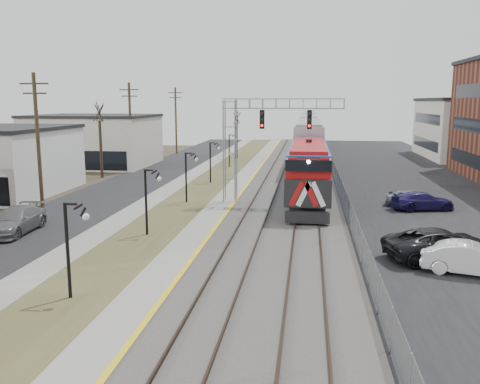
# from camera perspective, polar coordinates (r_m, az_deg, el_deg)

# --- Properties ---
(street_west) EXTENTS (7.00, 120.00, 0.04)m
(street_west) POSITION_cam_1_polar(r_m,az_deg,el_deg) (49.18, -12.61, 0.65)
(street_west) COLOR black
(street_west) RESTS_ON ground
(sidewalk) EXTENTS (2.00, 120.00, 0.08)m
(sidewalk) POSITION_cam_1_polar(r_m,az_deg,el_deg) (47.81, -7.55, 0.57)
(sidewalk) COLOR gray
(sidewalk) RESTS_ON ground
(grass_median) EXTENTS (4.00, 120.00, 0.06)m
(grass_median) POSITION_cam_1_polar(r_m,az_deg,el_deg) (47.12, -4.02, 0.48)
(grass_median) COLOR #454826
(grass_median) RESTS_ON ground
(platform) EXTENTS (2.00, 120.00, 0.24)m
(platform) POSITION_cam_1_polar(r_m,az_deg,el_deg) (46.59, -0.41, 0.50)
(platform) COLOR gray
(platform) RESTS_ON ground
(ballast_bed) EXTENTS (8.00, 120.00, 0.20)m
(ballast_bed) POSITION_cam_1_polar(r_m,az_deg,el_deg) (46.17, 5.75, 0.34)
(ballast_bed) COLOR #595651
(ballast_bed) RESTS_ON ground
(parking_lot) EXTENTS (16.00, 120.00, 0.04)m
(parking_lot) POSITION_cam_1_polar(r_m,az_deg,el_deg) (47.35, 20.42, -0.11)
(parking_lot) COLOR black
(parking_lot) RESTS_ON ground
(platform_edge) EXTENTS (0.24, 120.00, 0.01)m
(platform_edge) POSITION_cam_1_polar(r_m,az_deg,el_deg) (46.46, 0.67, 0.63)
(platform_edge) COLOR gold
(platform_edge) RESTS_ON platform
(track_near) EXTENTS (1.58, 120.00, 0.15)m
(track_near) POSITION_cam_1_polar(r_m,az_deg,el_deg) (46.25, 3.27, 0.61)
(track_near) COLOR #2D2119
(track_near) RESTS_ON ballast_bed
(track_far) EXTENTS (1.58, 120.00, 0.15)m
(track_far) POSITION_cam_1_polar(r_m,az_deg,el_deg) (46.12, 7.61, 0.51)
(track_far) COLOR #2D2119
(track_far) RESTS_ON ballast_bed
(train) EXTENTS (3.00, 108.65, 5.33)m
(train) POSITION_cam_1_polar(r_m,az_deg,el_deg) (87.60, 7.74, 6.79)
(train) COLOR #154EAD
(train) RESTS_ON ground
(signal_gantry) EXTENTS (9.00, 1.07, 8.15)m
(signal_gantry) POSITION_cam_1_polar(r_m,az_deg,el_deg) (38.77, 1.39, 6.69)
(signal_gantry) COLOR gray
(signal_gantry) RESTS_ON ground
(lampposts) EXTENTS (0.14, 62.14, 4.00)m
(lampposts) POSITION_cam_1_polar(r_m,az_deg,el_deg) (30.85, -10.34, -1.09)
(lampposts) COLOR black
(lampposts) RESTS_ON ground
(utility_poles) EXTENTS (0.28, 80.28, 10.00)m
(utility_poles) POSITION_cam_1_polar(r_m,az_deg,el_deg) (40.81, -21.73, 5.32)
(utility_poles) COLOR #4C3823
(utility_poles) RESTS_ON ground
(fence) EXTENTS (0.04, 120.00, 1.60)m
(fence) POSITION_cam_1_polar(r_m,az_deg,el_deg) (46.11, 10.99, 1.07)
(fence) COLOR gray
(fence) RESTS_ON ground
(bare_trees) EXTENTS (12.30, 42.30, 5.95)m
(bare_trees) POSITION_cam_1_polar(r_m,az_deg,el_deg) (52.87, -12.45, 4.24)
(bare_trees) COLOR #382D23
(bare_trees) RESTS_ON ground
(car_lot_b) EXTENTS (4.67, 2.68, 1.46)m
(car_lot_b) POSITION_cam_1_polar(r_m,az_deg,el_deg) (25.87, 24.56, -6.95)
(car_lot_b) COLOR silver
(car_lot_b) RESTS_ON ground
(car_lot_c) EXTENTS (6.24, 4.11, 1.60)m
(car_lot_c) POSITION_cam_1_polar(r_m,az_deg,el_deg) (27.51, 21.73, -5.61)
(car_lot_c) COLOR black
(car_lot_c) RESTS_ON ground
(car_lot_d) EXTENTS (4.89, 2.91, 1.33)m
(car_lot_d) POSITION_cam_1_polar(r_m,az_deg,el_deg) (39.70, 19.81, -1.00)
(car_lot_d) COLOR #201855
(car_lot_d) RESTS_ON ground
(car_lot_e) EXTENTS (3.94, 2.09, 1.28)m
(car_lot_e) POSITION_cam_1_polar(r_m,az_deg,el_deg) (40.62, 18.65, -0.72)
(car_lot_e) COLOR slate
(car_lot_e) RESTS_ON ground
(car_street_b) EXTENTS (2.39, 5.33, 1.52)m
(car_street_b) POSITION_cam_1_polar(r_m,az_deg,el_deg) (33.72, -23.92, -3.01)
(car_street_b) COLOR slate
(car_street_b) RESTS_ON ground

